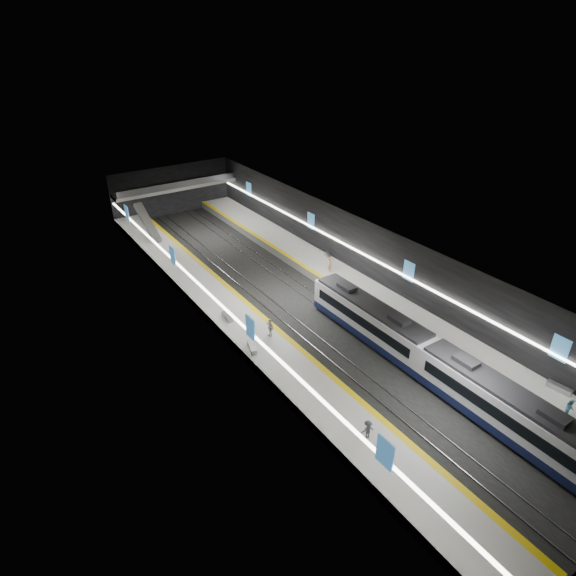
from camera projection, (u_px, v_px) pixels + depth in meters
ground at (292, 301)px, 55.39m from camera, size 70.00×70.00×0.00m
ceiling at (292, 237)px, 51.50m from camera, size 20.00×70.00×0.04m
wall_left at (210, 295)px, 48.58m from camera, size 0.04×70.00×8.00m
wall_right at (360, 250)px, 58.31m from camera, size 0.04×70.00×8.00m
wall_back at (172, 190)px, 78.86m from camera, size 20.00×0.04×8.00m
platform_left at (234, 317)px, 51.50m from camera, size 5.00×70.00×1.00m
tile_surface_left at (234, 313)px, 51.25m from camera, size 5.00×70.00×0.02m
tactile_strip_left at (252, 307)px, 52.32m from camera, size 0.60×70.00×0.02m
platform_right at (342, 280)px, 58.80m from camera, size 5.00×70.00×1.00m
tile_surface_right at (343, 277)px, 58.55m from camera, size 5.00×70.00×0.02m
tactile_strip_right at (328, 281)px, 57.47m from camera, size 0.60×70.00×0.02m
rails at (292, 301)px, 55.36m from camera, size 6.52×70.00×0.12m
train at (427, 357)px, 42.66m from camera, size 2.69×30.05×3.60m
ad_posters at (287, 263)px, 53.93m from camera, size 19.94×53.50×2.20m
cove_light_left at (212, 297)px, 48.78m from camera, size 0.25×68.60×0.12m
cove_light_right at (359, 252)px, 58.31m from camera, size 0.25×68.60×0.12m
mezzanine_bridge at (176, 187)px, 76.85m from camera, size 20.00×3.00×1.50m
escalator at (147, 222)px, 69.21m from camera, size 1.20×7.50×3.92m
bench_left_near at (252, 347)px, 45.54m from camera, size 1.16×2.05×0.48m
bench_left_far at (227, 317)px, 50.23m from camera, size 0.62×1.87×0.45m
bench_right_near at (559, 388)px, 40.44m from camera, size 0.84×2.07×0.49m
bench_right_far at (328, 256)px, 63.37m from camera, size 0.97×1.78×0.42m
passenger_right_a at (330, 264)px, 59.40m from camera, size 0.64×0.81×1.94m
passenger_right_b at (570, 408)px, 37.60m from camera, size 0.98×0.95×1.59m
passenger_left_a at (270, 328)px, 47.14m from camera, size 0.52×1.16×1.94m
passenger_left_b at (368, 430)px, 35.57m from camera, size 1.15×0.83×1.61m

